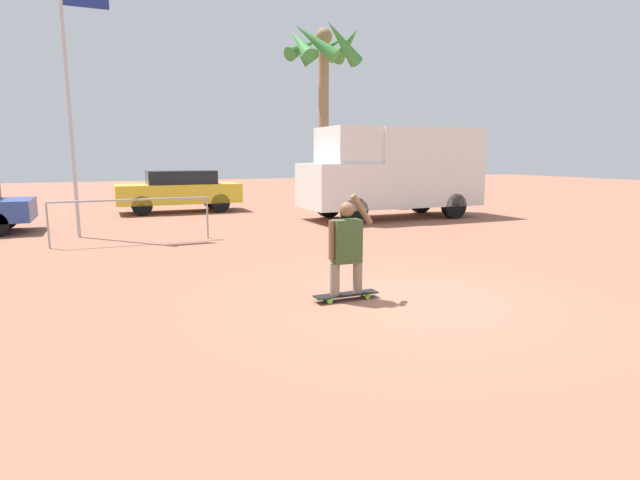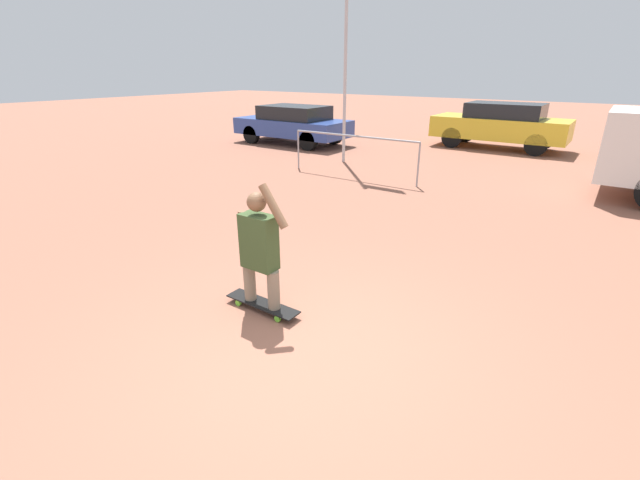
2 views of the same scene
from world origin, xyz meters
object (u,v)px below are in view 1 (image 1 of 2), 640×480
object	(u,v)px
skateboard	(346,295)
palm_tree_near_van	(323,61)
person_skateboarder	(347,244)
parked_car_yellow	(179,190)
camper_van	(395,170)
flagpole	(72,84)

from	to	relation	value
skateboard	palm_tree_near_van	xyz separation A→B (m)	(5.85, 14.20, 6.05)
person_skateboarder	palm_tree_near_van	size ratio (longest dim) A/B	0.19
skateboard	parked_car_yellow	distance (m)	13.07
skateboard	parked_car_yellow	world-z (taller)	parked_car_yellow
person_skateboarder	camper_van	size ratio (longest dim) A/B	0.24
parked_car_yellow	flagpole	distance (m)	6.74
palm_tree_near_van	flagpole	world-z (taller)	palm_tree_near_van
skateboard	person_skateboarder	xyz separation A→B (m)	(-0.00, -0.00, 0.76)
person_skateboarder	skateboard	bearing A→B (deg)	0.00
flagpole	parked_car_yellow	bearing A→B (deg)	58.45
person_skateboarder	parked_car_yellow	distance (m)	13.05
flagpole	camper_van	bearing A→B (deg)	2.11
camper_van	flagpole	xyz separation A→B (m)	(-9.62, -0.36, 2.22)
person_skateboarder	camper_van	bearing A→B (deg)	54.37
person_skateboarder	camper_van	xyz separation A→B (m)	(5.92, 8.26, 0.80)
skateboard	flagpole	distance (m)	9.51
skateboard	person_skateboarder	bearing A→B (deg)	-180.00
person_skateboarder	camper_van	world-z (taller)	camper_van
camper_van	palm_tree_near_van	xyz separation A→B (m)	(-0.07, 5.95, 4.49)
flagpole	palm_tree_near_van	bearing A→B (deg)	33.42
person_skateboarder	parked_car_yellow	size ratio (longest dim) A/B	0.33
camper_van	palm_tree_near_van	size ratio (longest dim) A/B	0.80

